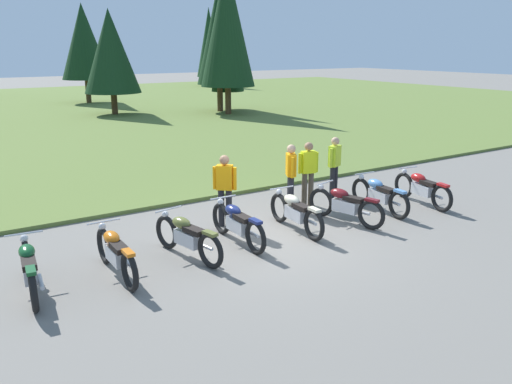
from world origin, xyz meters
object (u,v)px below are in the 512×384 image
Objects in this scene: motorcycle_orange at (116,253)px; rider_near_row_end at (225,186)px; motorcycle_maroon at (345,205)px; motorcycle_sky_blue at (379,194)px; motorcycle_olive at (187,236)px; rider_in_hivis_vest at (291,173)px; motorcycle_cream at (296,212)px; motorcycle_navy at (237,223)px; rider_with_back_turned at (308,170)px; motorcycle_red at (422,188)px; rider_checking_bike at (334,164)px; motorcycle_british_green at (29,268)px.

motorcycle_orange is 1.26× the size of rider_near_row_end.
motorcycle_sky_blue is at bearing 8.15° from motorcycle_maroon.
rider_near_row_end is at bearing 38.29° from motorcycle_olive.
motorcycle_olive is 1.24× the size of rider_in_hivis_vest.
motorcycle_navy is at bearing 178.30° from motorcycle_cream.
rider_near_row_end is (-1.18, 1.11, 0.51)m from motorcycle_cream.
rider_with_back_turned and rider_in_hivis_vest have the same top height.
rider_checking_bike reaches higher than motorcycle_red.
motorcycle_red is at bearing -0.64° from motorcycle_british_green.
rider_checking_bike is (1.18, 1.76, 0.51)m from motorcycle_maroon.
motorcycle_red is 1.26× the size of rider_near_row_end.
rider_with_back_turned is at bearing 5.58° from rider_near_row_end.
motorcycle_red is at bearing -2.15° from motorcycle_navy.
rider_in_hivis_vest reaches higher than motorcycle_maroon.
motorcycle_orange and motorcycle_maroon have the same top height.
rider_checking_bike is (3.67, 0.48, 0.00)m from rider_near_row_end.
motorcycle_maroon is (6.88, -0.12, 0.00)m from motorcycle_british_green.
motorcycle_red is at bearing -2.32° from motorcycle_cream.
motorcycle_navy is 2.72m from rider_in_hivis_vest.
motorcycle_red is (8.15, 0.01, 0.00)m from motorcycle_orange.
motorcycle_navy is 1.00× the size of motorcycle_sky_blue.
motorcycle_navy is at bearing 1.38° from motorcycle_british_green.
motorcycle_cream is (5.57, 0.05, 0.00)m from motorcycle_british_green.
rider_with_back_turned and rider_checking_bike have the same top height.
motorcycle_orange and motorcycle_red have the same top height.
motorcycle_british_green and motorcycle_orange have the same top height.
rider_with_back_turned is at bearing 149.58° from motorcycle_red.
motorcycle_orange is 5.24m from rider_in_hivis_vest.
rider_in_hivis_vest is at bearing 22.10° from motorcycle_olive.
motorcycle_sky_blue is at bearing 0.31° from motorcycle_cream.
motorcycle_olive and motorcycle_red have the same top height.
rider_checking_bike is at bearing 11.80° from rider_with_back_turned.
motorcycle_sky_blue is (6.77, 0.18, 0.00)m from motorcycle_orange.
motorcycle_maroon is 2.69m from motorcycle_red.
rider_with_back_turned is 1.10m from rider_checking_bike.
motorcycle_orange is at bearing 179.96° from motorcycle_maroon.
motorcycle_olive and motorcycle_cream have the same top height.
motorcycle_british_green is 1.00× the size of motorcycle_navy.
rider_with_back_turned reaches higher than motorcycle_red.
rider_checking_bike is (1.64, 0.24, 0.00)m from rider_in_hivis_vest.
motorcycle_red is 1.26× the size of rider_with_back_turned.
motorcycle_olive is 1.24× the size of rider_with_back_turned.
rider_checking_bike is (1.08, 0.23, 0.00)m from rider_with_back_turned.
motorcycle_navy is at bearing 177.85° from motorcycle_red.
motorcycle_maroon is 0.99× the size of motorcycle_red.
motorcycle_red is 1.26× the size of rider_checking_bike.
motorcycle_red is (4.00, -0.16, 0.00)m from motorcycle_cream.
motorcycle_olive is at bearing -0.93° from motorcycle_british_green.
motorcycle_cream is at bearing -179.69° from motorcycle_sky_blue.
rider_in_hivis_vest is (-1.77, 1.33, 0.51)m from motorcycle_sky_blue.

